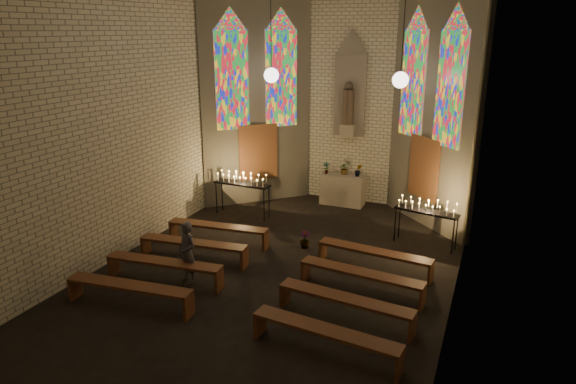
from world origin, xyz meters
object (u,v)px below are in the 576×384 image
at_px(votive_stand_right, 427,208).
at_px(visitor, 187,253).
at_px(votive_stand_left, 242,181).
at_px(altar, 343,190).
at_px(aisle_flower_pot, 305,239).

height_order(votive_stand_right, visitor, visitor).
relative_size(votive_stand_left, votive_stand_right, 1.05).
distance_m(altar, visitor, 6.78).
xyz_separation_m(aisle_flower_pot, votive_stand_left, (-2.65, 1.56, 0.89)).
bearing_deg(votive_stand_left, aisle_flower_pot, -28.37).
xyz_separation_m(aisle_flower_pot, visitor, (-1.76, -2.80, 0.49)).
height_order(altar, visitor, visitor).
height_order(altar, aisle_flower_pot, altar).
distance_m(altar, aisle_flower_pot, 3.78).
distance_m(altar, votive_stand_right, 3.89).
xyz_separation_m(altar, votive_stand_right, (3.00, -2.41, 0.55)).
distance_m(votive_stand_left, visitor, 4.47).
relative_size(aisle_flower_pot, votive_stand_right, 0.27).
height_order(aisle_flower_pot, votive_stand_left, votive_stand_left).
relative_size(aisle_flower_pot, visitor, 0.32).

